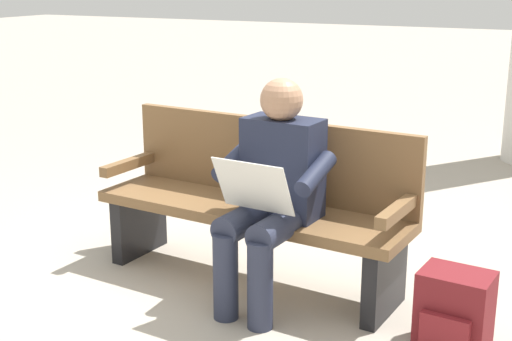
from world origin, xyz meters
The scene contains 4 objects.
ground_plane centered at (0.00, 0.00, 0.00)m, with size 40.00×40.00×0.00m, color #A89E8E.
bench_near centered at (-0.01, -0.07, 0.46)m, with size 1.83×0.61×0.90m.
person_seated centered at (-0.22, 0.18, 0.63)m, with size 0.59×0.59×1.18m.
backpack centered at (-1.18, 0.24, 0.18)m, with size 0.34×0.30×0.37m.
Camera 1 is at (-1.72, 3.31, 1.68)m, focal length 49.98 mm.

